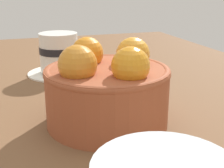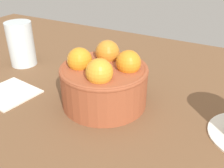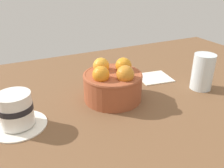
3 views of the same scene
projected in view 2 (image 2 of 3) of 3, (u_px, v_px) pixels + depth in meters
ground_plane at (105, 112)px, 49.36cm from camera, size 139.12×83.12×4.41cm
terracotta_bowl at (104, 80)px, 46.03cm from camera, size 15.80×15.80×10.77cm
water_glass at (21, 44)px, 61.17cm from camera, size 6.16×6.16×10.56cm
folded_napkin at (9, 93)px, 50.91cm from camera, size 11.21×10.44×0.60cm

